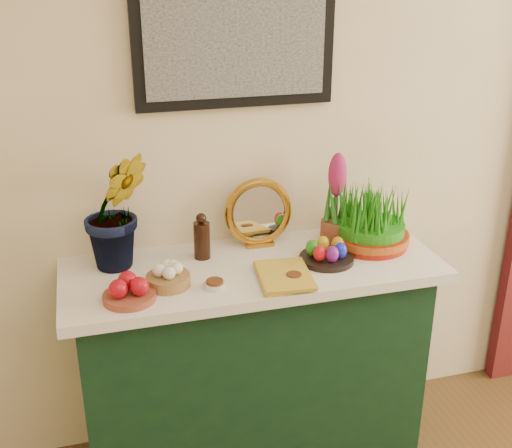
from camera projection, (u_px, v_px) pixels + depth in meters
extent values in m
cube|color=beige|center=(352.00, 119.00, 2.54)|extent=(4.00, 0.04, 2.70)
cube|color=black|center=(235.00, 31.00, 2.27)|extent=(0.74, 0.03, 0.54)
cube|color=#A5A5A5|center=(236.00, 32.00, 2.25)|extent=(0.66, 0.01, 0.46)
cube|color=#123218|center=(253.00, 368.00, 2.56)|extent=(1.30, 0.45, 0.85)
cube|color=white|center=(252.00, 268.00, 2.39)|extent=(1.40, 0.55, 0.04)
imported|color=#2B7020|center=(115.00, 192.00, 2.26)|extent=(0.32, 0.28, 0.58)
cylinder|color=brown|center=(129.00, 297.00, 2.13)|extent=(0.21, 0.21, 0.02)
cylinder|color=#A27041|center=(168.00, 280.00, 2.22)|extent=(0.16, 0.16, 0.04)
cylinder|color=black|center=(202.00, 240.00, 2.40)|extent=(0.06, 0.06, 0.14)
sphere|color=black|center=(201.00, 218.00, 2.37)|extent=(0.04, 0.04, 0.04)
cube|color=#B47D24|center=(259.00, 243.00, 2.53)|extent=(0.11, 0.06, 0.02)
torus|color=#B47D24|center=(258.00, 212.00, 2.49)|extent=(0.27, 0.06, 0.27)
cylinder|color=silver|center=(259.00, 212.00, 2.49)|extent=(0.21, 0.03, 0.21)
imported|color=gold|center=(259.00, 277.00, 2.25)|extent=(0.19, 0.26, 0.03)
cylinder|color=silver|center=(215.00, 285.00, 2.21)|extent=(0.07, 0.07, 0.02)
cylinder|color=#592D14|center=(215.00, 282.00, 2.20)|extent=(0.06, 0.06, 0.01)
cylinder|color=silver|center=(294.00, 278.00, 2.26)|extent=(0.07, 0.07, 0.02)
cylinder|color=#592D14|center=(294.00, 275.00, 2.25)|extent=(0.05, 0.05, 0.01)
cylinder|color=black|center=(327.00, 259.00, 2.40)|extent=(0.24, 0.24, 0.02)
ellipsoid|color=red|center=(320.00, 253.00, 2.35)|extent=(0.05, 0.05, 0.06)
ellipsoid|color=#1B22C2|center=(340.00, 251.00, 2.37)|extent=(0.05, 0.05, 0.06)
ellipsoid|color=gold|center=(323.00, 244.00, 2.42)|extent=(0.05, 0.05, 0.06)
ellipsoid|color=#258418|center=(312.00, 248.00, 2.39)|extent=(0.05, 0.05, 0.06)
ellipsoid|color=orange|center=(338.00, 245.00, 2.41)|extent=(0.05, 0.05, 0.06)
ellipsoid|color=#711780|center=(332.00, 254.00, 2.34)|extent=(0.05, 0.05, 0.06)
cylinder|color=brown|center=(335.00, 231.00, 2.54)|extent=(0.11, 0.11, 0.09)
ellipsoid|color=#BD2567|center=(337.00, 175.00, 2.45)|extent=(0.07, 0.07, 0.17)
cylinder|color=#99190A|center=(370.00, 238.00, 2.53)|extent=(0.30, 0.30, 0.05)
cylinder|color=maroon|center=(370.00, 236.00, 2.52)|extent=(0.31, 0.31, 0.03)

